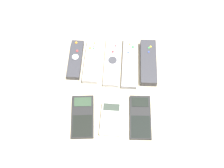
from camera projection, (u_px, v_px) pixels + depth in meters
ground_plane at (112, 92)px, 1.10m from camera, size 3.00×3.00×0.00m
remote_0 at (76, 60)px, 1.15m from camera, size 0.05×0.16×0.02m
remote_1 at (93, 61)px, 1.15m from camera, size 0.07×0.19×0.02m
remote_2 at (111, 62)px, 1.15m from camera, size 0.07×0.20×0.02m
remote_3 at (130, 63)px, 1.15m from camera, size 0.06×0.21×0.02m
remote_4 at (148, 62)px, 1.14m from camera, size 0.06×0.19×0.03m
calculator_0 at (83, 117)px, 1.05m from camera, size 0.08×0.16×0.01m
calculator_1 at (112, 119)px, 1.04m from camera, size 0.08×0.12×0.02m
calculator_2 at (140, 117)px, 1.05m from camera, size 0.07×0.16×0.01m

